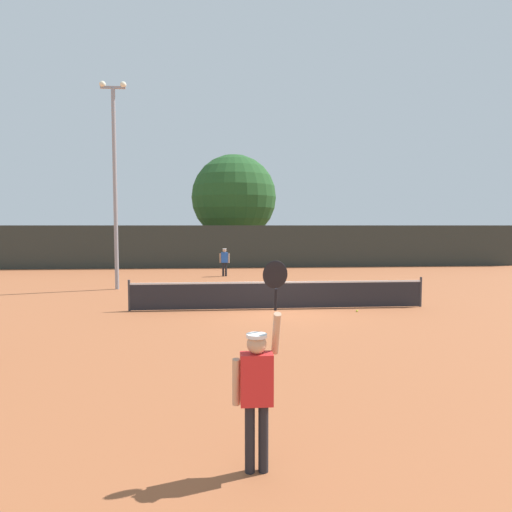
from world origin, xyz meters
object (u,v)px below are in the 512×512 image
Objects in this scene: light_pole at (115,174)px; large_tree at (234,197)px; parked_car_mid at (265,250)px; tennis_ball at (357,311)px; parked_car_near at (203,252)px; player_serving at (257,381)px; parked_car_far at (355,250)px; player_receiving at (225,259)px.

light_pole is 1.08× the size of large_tree.
tennis_ball is at bearing -83.35° from parked_car_mid.
parked_car_near is 0.98× the size of parked_car_mid.
light_pole reaches higher than player_serving.
player_serving is 0.29× the size of large_tree.
parked_car_near is (-2.50, 0.41, -4.40)m from large_tree.
parked_car_mid is at bearing 91.50° from tennis_ball.
player_serving is 10.39m from tennis_ball.
player_serving reaches higher than parked_car_far.
large_tree is 2.02× the size of parked_car_near.
player_receiving is (-0.19, 20.42, -0.13)m from player_serving.
light_pole is at bearing -110.75° from large_tree.
large_tree is at bearing -94.77° from player_receiving.
player_receiving is 8.13m from light_pole.
tennis_ball is 12.32m from light_pole.
tennis_ball is 22.80m from parked_car_near.
light_pole is at bearing 44.18° from player_receiving.
player_serving is 0.59× the size of parked_car_near.
light_pole is at bearing 108.30° from player_serving.
player_serving is 36.82× the size of tennis_ball.
parked_car_near is 13.55m from parked_car_far.
parked_car_mid is (3.53, 33.86, -0.32)m from player_serving.
player_receiving is 0.17× the size of light_pole.
light_pole is (-9.33, 6.14, 5.20)m from tennis_ball.
player_serving is at bearing -85.28° from parked_car_near.
parked_car_mid is at bearing 84.04° from player_serving.
light_pole is 2.14× the size of parked_car_mid.
light_pole is 16.80m from parked_car_near.
parked_car_mid is at bearing -173.88° from parked_car_far.
player_serving is 1.57× the size of player_receiving.
light_pole is at bearing -110.30° from parked_car_mid.
parked_car_far is at bearing 10.54° from parked_car_near.
light_pole is at bearing -124.90° from parked_car_far.
light_pole reaches higher than tennis_ball.
large_tree is at bearing -158.77° from parked_car_far.
tennis_ball is at bearing -80.84° from large_tree.
player_receiving is at bearing -100.35° from parked_car_mid.
tennis_ball is at bearing 111.72° from player_receiving.
parked_car_near and parked_car_mid have the same top height.
large_tree is 5.95m from parked_car_mid.
player_serving is 31.31m from large_tree.
parked_car_mid is at bearing 64.55° from light_pole.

